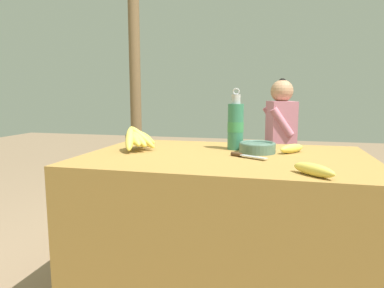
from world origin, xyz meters
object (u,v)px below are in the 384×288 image
(banana_bunch_ripe, at_px, (137,137))
(wooden_bench, at_px, (257,164))
(knife, at_px, (243,155))
(water_bottle, at_px, (236,125))
(loose_banana_front, at_px, (314,170))
(banana_bunch_green, at_px, (208,148))
(support_post_near, at_px, (135,77))
(loose_banana_side, at_px, (292,149))
(serving_bowl, at_px, (257,147))
(seated_vendor, at_px, (275,134))

(banana_bunch_ripe, xyz_separation_m, wooden_bench, (0.55, 1.41, -0.39))
(banana_bunch_ripe, bearing_deg, wooden_bench, 68.84)
(knife, bearing_deg, water_bottle, 135.21)
(loose_banana_front, distance_m, wooden_bench, 1.85)
(banana_bunch_green, distance_m, support_post_near, 1.09)
(knife, bearing_deg, banana_bunch_ripe, -158.32)
(loose_banana_side, bearing_deg, loose_banana_front, -83.36)
(serving_bowl, distance_m, loose_banana_front, 0.50)
(knife, distance_m, seated_vendor, 1.46)
(knife, relative_size, seated_vendor, 0.16)
(water_bottle, bearing_deg, serving_bowl, -34.47)
(knife, distance_m, support_post_near, 2.22)
(banana_bunch_ripe, height_order, serving_bowl, banana_bunch_ripe)
(water_bottle, xyz_separation_m, support_post_near, (-1.22, 1.52, 0.34))
(banana_bunch_green, bearing_deg, seated_vendor, -3.60)
(loose_banana_front, xyz_separation_m, support_post_near, (-1.56, 2.06, 0.44))
(loose_banana_side, height_order, knife, loose_banana_side)
(banana_bunch_ripe, relative_size, knife, 1.69)
(serving_bowl, height_order, support_post_near, support_post_near)
(loose_banana_front, height_order, banana_bunch_green, loose_banana_front)
(seated_vendor, bearing_deg, banana_bunch_green, -16.17)
(seated_vendor, bearing_deg, knife, 72.11)
(serving_bowl, bearing_deg, loose_banana_front, -63.56)
(loose_banana_side, bearing_deg, banana_bunch_green, 117.77)
(loose_banana_front, distance_m, seated_vendor, 1.76)
(support_post_near, bearing_deg, serving_bowl, -50.16)
(loose_banana_front, xyz_separation_m, loose_banana_side, (-0.06, 0.49, 0.00))
(support_post_near, bearing_deg, knife, -53.75)
(serving_bowl, bearing_deg, banana_bunch_green, 111.16)
(banana_bunch_ripe, bearing_deg, support_post_near, 113.32)
(banana_bunch_ripe, bearing_deg, banana_bunch_green, 86.01)
(water_bottle, height_order, banana_bunch_green, water_bottle)
(water_bottle, bearing_deg, knife, -74.22)
(serving_bowl, xyz_separation_m, water_bottle, (-0.12, 0.08, 0.10))
(serving_bowl, height_order, loose_banana_front, serving_bowl)
(support_post_near, bearing_deg, seated_vendor, -12.00)
(banana_bunch_ripe, xyz_separation_m, banana_bunch_green, (0.10, 1.41, -0.27))
(water_bottle, xyz_separation_m, banana_bunch_green, (-0.40, 1.26, -0.33))
(loose_banana_front, height_order, loose_banana_side, same)
(banana_bunch_ripe, bearing_deg, loose_banana_front, -24.46)
(serving_bowl, bearing_deg, support_post_near, 129.84)
(serving_bowl, bearing_deg, knife, -110.94)
(loose_banana_side, relative_size, knife, 0.90)
(knife, xyz_separation_m, seated_vendor, (0.14, 1.45, -0.06))
(seated_vendor, bearing_deg, serving_bowl, 73.95)
(seated_vendor, distance_m, banana_bunch_green, 0.62)
(banana_bunch_green, bearing_deg, water_bottle, -72.41)
(water_bottle, height_order, support_post_near, support_post_near)
(banana_bunch_green, bearing_deg, knife, -72.69)
(seated_vendor, bearing_deg, loose_banana_front, 82.17)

